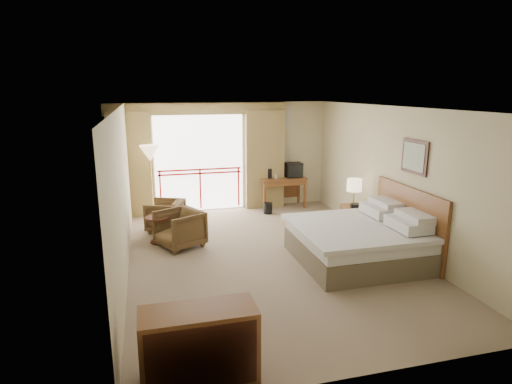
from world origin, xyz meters
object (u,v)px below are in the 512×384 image
object	(u,v)px
nightstand	(354,219)
floor_lamp	(150,156)
armchair_far	(166,230)
wastebasket	(268,208)
table_lamp	(354,186)
bed	(359,241)
armchair_near	(181,246)
tv	(294,170)
desk	(282,184)
side_table	(158,225)
dresser	(199,345)

from	to	relation	value
nightstand	floor_lamp	world-z (taller)	floor_lamp
armchair_far	wastebasket	bearing A→B (deg)	126.73
wastebasket	table_lamp	bearing A→B (deg)	-52.71
bed	armchair_near	bearing A→B (deg)	153.07
floor_lamp	bed	bearing A→B (deg)	-44.26
tv	wastebasket	xyz separation A→B (m)	(-0.85, -0.53, -0.83)
desk	side_table	size ratio (longest dim) A/B	2.21
nightstand	side_table	xyz separation A→B (m)	(-4.07, 0.42, 0.07)
floor_lamp	armchair_far	bearing A→B (deg)	-72.99
nightstand	wastebasket	bearing A→B (deg)	122.83
bed	wastebasket	distance (m)	3.40
wastebasket	side_table	bearing A→B (deg)	-152.04
table_lamp	side_table	size ratio (longest dim) A/B	1.03
armchair_far	floor_lamp	world-z (taller)	floor_lamp
bed	desk	world-z (taller)	bed
tv	wastebasket	world-z (taller)	tv
bed	dresser	world-z (taller)	bed
table_lamp	floor_lamp	xyz separation A→B (m)	(-4.14, 1.90, 0.50)
armchair_near	wastebasket	bearing A→B (deg)	100.74
dresser	armchair_near	bearing A→B (deg)	87.50
table_lamp	dresser	world-z (taller)	table_lamp
desk	tv	distance (m)	0.47
desk	floor_lamp	size ratio (longest dim) A/B	0.67
floor_lamp	side_table	bearing A→B (deg)	-87.48
bed	nightstand	size ratio (longest dim) A/B	3.59
desk	dresser	size ratio (longest dim) A/B	0.98
table_lamp	side_table	bearing A→B (deg)	174.81
armchair_near	side_table	xyz separation A→B (m)	(-0.39, 0.33, 0.37)
wastebasket	floor_lamp	distance (m)	3.10
armchair_near	side_table	bearing A→B (deg)	-156.76
side_table	dresser	bearing A→B (deg)	-86.68
desk	dresser	distance (m)	7.07
nightstand	armchair_far	bearing A→B (deg)	159.69
table_lamp	dresser	bearing A→B (deg)	-133.58
armchair_far	side_table	size ratio (longest dim) A/B	1.38
wastebasket	armchair_far	size ratio (longest dim) A/B	0.36
bed	floor_lamp	xyz separation A→B (m)	(-3.50, 3.41, 1.15)
armchair_far	dresser	distance (m)	5.14
bed	table_lamp	xyz separation A→B (m)	(0.64, 1.50, 0.65)
table_lamp	tv	world-z (taller)	table_lamp
tv	floor_lamp	bearing A→B (deg)	172.56
wastebasket	dresser	distance (m)	6.31
nightstand	wastebasket	size ratio (longest dim) A/B	2.20
nightstand	armchair_near	bearing A→B (deg)	174.92
wastebasket	side_table	size ratio (longest dim) A/B	0.50
armchair_far	nightstand	bearing A→B (deg)	94.82
table_lamp	armchair_near	bearing A→B (deg)	179.41
tv	desk	bearing A→B (deg)	154.80
floor_lamp	desk	bearing A→B (deg)	8.40
armchair_near	armchair_far	bearing A→B (deg)	164.86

